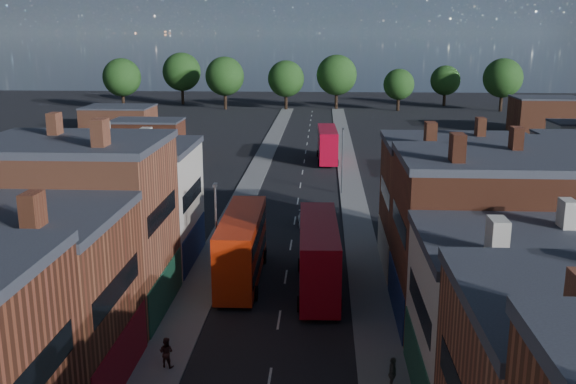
# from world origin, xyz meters

# --- Properties ---
(pavement_west) EXTENTS (3.00, 200.00, 0.12)m
(pavement_west) POSITION_xyz_m (-6.50, 50.00, 0.06)
(pavement_west) COLOR gray
(pavement_west) RESTS_ON ground
(pavement_east) EXTENTS (3.00, 200.00, 0.12)m
(pavement_east) POSITION_xyz_m (6.50, 50.00, 0.06)
(pavement_east) COLOR gray
(pavement_east) RESTS_ON ground
(lamp_post_2) EXTENTS (0.25, 0.70, 8.12)m
(lamp_post_2) POSITION_xyz_m (-5.20, 30.00, 4.70)
(lamp_post_2) COLOR slate
(lamp_post_2) RESTS_ON ground
(lamp_post_3) EXTENTS (0.25, 0.70, 8.12)m
(lamp_post_3) POSITION_xyz_m (5.20, 60.00, 4.70)
(lamp_post_3) COLOR slate
(lamp_post_3) RESTS_ON ground
(bus_0) EXTENTS (3.23, 12.41, 5.35)m
(bus_0) POSITION_xyz_m (-3.41, 31.12, 2.89)
(bus_0) COLOR red
(bus_0) RESTS_ON ground
(bus_1) EXTENTS (3.41, 12.38, 5.31)m
(bus_1) POSITION_xyz_m (2.63, 29.43, 2.87)
(bus_1) COLOR #AF0A15
(bus_1) RESTS_ON ground
(bus_2) EXTENTS (3.29, 11.84, 5.07)m
(bus_2) POSITION_xyz_m (3.50, 80.15, 2.74)
(bus_2) COLOR red
(bus_2) RESTS_ON ground
(car_2) EXTENTS (2.50, 4.83, 1.30)m
(car_2) POSITION_xyz_m (-3.19, 35.04, 0.65)
(car_2) COLOR black
(car_2) RESTS_ON ground
(car_3) EXTENTS (1.87, 3.95, 1.11)m
(car_3) POSITION_xyz_m (1.20, 46.69, 0.56)
(car_3) COLOR white
(car_3) RESTS_ON ground
(ped_1) EXTENTS (0.98, 0.70, 1.82)m
(ped_1) POSITION_xyz_m (-6.10, 17.15, 1.03)
(ped_1) COLOR #45211B
(ped_1) RESTS_ON pavement_west
(ped_3) EXTENTS (0.62, 1.17, 1.92)m
(ped_3) POSITION_xyz_m (6.80, 15.34, 1.08)
(ped_3) COLOR #545148
(ped_3) RESTS_ON pavement_east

